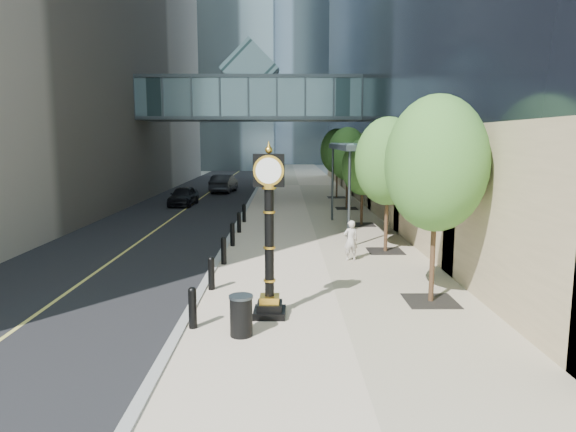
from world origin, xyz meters
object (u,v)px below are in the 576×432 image
object	(u,v)px
pedestrian	(351,240)
car_far	(224,183)
street_clock	(269,244)
trash_bin	(241,317)
car_near	(183,196)

from	to	relation	value
pedestrian	car_far	xyz separation A→B (m)	(-7.71, 25.65, -0.03)
street_clock	pedestrian	distance (m)	6.85
street_clock	car_far	distance (m)	32.16
trash_bin	car_far	size ratio (longest dim) A/B	0.19
street_clock	pedestrian	bearing A→B (deg)	66.76
street_clock	car_near	distance (m)	23.71
car_near	street_clock	bearing A→B (deg)	-70.84
car_far	pedestrian	bearing A→B (deg)	112.25
street_clock	car_near	world-z (taller)	street_clock
pedestrian	car_far	bearing A→B (deg)	-84.69
pedestrian	car_near	distance (m)	19.12
car_near	pedestrian	bearing A→B (deg)	-57.36
pedestrian	trash_bin	bearing A→B (deg)	53.55
trash_bin	pedestrian	distance (m)	8.22
trash_bin	car_near	xyz separation A→B (m)	(-5.99, 24.06, 0.17)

